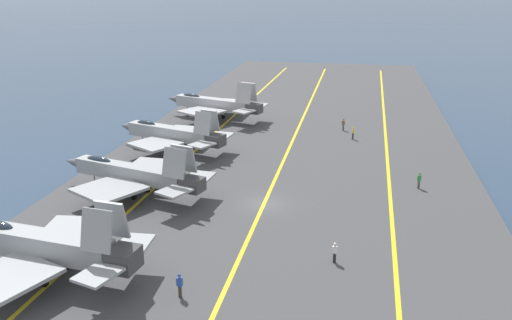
{
  "coord_description": "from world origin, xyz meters",
  "views": [
    {
      "loc": [
        -47.65,
        -8.34,
        20.91
      ],
      "look_at": [
        5.64,
        1.88,
        2.9
      ],
      "focal_mm": 38.0,
      "sensor_mm": 36.0,
      "label": 1
    }
  ],
  "objects_px": {
    "parked_jet_nearest": "(42,245)",
    "crew_brown_vest": "(343,124)",
    "parked_jet_third": "(172,134)",
    "crew_white_vest": "(335,252)",
    "parked_jet_fourth": "(215,104)",
    "crew_yellow_vest": "(353,133)",
    "parked_jet_second": "(133,173)",
    "crew_blue_vest": "(180,284)",
    "crew_green_vest": "(419,180)"
  },
  "relations": [
    {
      "from": "crew_brown_vest",
      "to": "crew_yellow_vest",
      "type": "distance_m",
      "value": 4.63
    },
    {
      "from": "parked_jet_fourth",
      "to": "crew_white_vest",
      "type": "xyz_separation_m",
      "value": [
        -41.74,
        -20.61,
        -1.57
      ]
    },
    {
      "from": "crew_yellow_vest",
      "to": "crew_white_vest",
      "type": "bearing_deg",
      "value": 178.92
    },
    {
      "from": "parked_jet_second",
      "to": "parked_jet_third",
      "type": "distance_m",
      "value": 15.0
    },
    {
      "from": "parked_jet_third",
      "to": "crew_blue_vest",
      "type": "xyz_separation_m",
      "value": [
        -31.84,
        -11.66,
        -1.27
      ]
    },
    {
      "from": "parked_jet_fourth",
      "to": "crew_blue_vest",
      "type": "height_order",
      "value": "parked_jet_fourth"
    },
    {
      "from": "parked_jet_nearest",
      "to": "parked_jet_third",
      "type": "bearing_deg",
      "value": 2.13
    },
    {
      "from": "crew_white_vest",
      "to": "crew_yellow_vest",
      "type": "bearing_deg",
      "value": -1.08
    },
    {
      "from": "parked_jet_third",
      "to": "crew_white_vest",
      "type": "bearing_deg",
      "value": -139.08
    },
    {
      "from": "crew_blue_vest",
      "to": "parked_jet_nearest",
      "type": "bearing_deg",
      "value": 85.6
    },
    {
      "from": "parked_jet_third",
      "to": "crew_green_vest",
      "type": "height_order",
      "value": "parked_jet_third"
    },
    {
      "from": "crew_yellow_vest",
      "to": "parked_jet_second",
      "type": "bearing_deg",
      "value": 139.1
    },
    {
      "from": "parked_jet_third",
      "to": "crew_blue_vest",
      "type": "height_order",
      "value": "parked_jet_third"
    },
    {
      "from": "parked_jet_nearest",
      "to": "crew_brown_vest",
      "type": "bearing_deg",
      "value": -23.76
    },
    {
      "from": "parked_jet_third",
      "to": "parked_jet_second",
      "type": "bearing_deg",
      "value": -175.38
    },
    {
      "from": "parked_jet_third",
      "to": "crew_blue_vest",
      "type": "distance_m",
      "value": 33.93
    },
    {
      "from": "parked_jet_fourth",
      "to": "crew_blue_vest",
      "type": "distance_m",
      "value": 49.66
    },
    {
      "from": "parked_jet_third",
      "to": "crew_green_vest",
      "type": "distance_m",
      "value": 30.52
    },
    {
      "from": "parked_jet_third",
      "to": "crew_yellow_vest",
      "type": "relative_size",
      "value": 9.06
    },
    {
      "from": "crew_white_vest",
      "to": "parked_jet_second",
      "type": "bearing_deg",
      "value": 63.75
    },
    {
      "from": "parked_jet_second",
      "to": "crew_yellow_vest",
      "type": "height_order",
      "value": "parked_jet_second"
    },
    {
      "from": "parked_jet_fourth",
      "to": "crew_yellow_vest",
      "type": "relative_size",
      "value": 9.61
    },
    {
      "from": "crew_green_vest",
      "to": "crew_blue_vest",
      "type": "bearing_deg",
      "value": 143.46
    },
    {
      "from": "parked_jet_fourth",
      "to": "crew_green_vest",
      "type": "xyz_separation_m",
      "value": [
        -24.44,
        -28.37,
        -1.52
      ]
    },
    {
      "from": "parked_jet_nearest",
      "to": "crew_blue_vest",
      "type": "height_order",
      "value": "parked_jet_nearest"
    },
    {
      "from": "crew_yellow_vest",
      "to": "crew_green_vest",
      "type": "distance_m",
      "value": 18.67
    },
    {
      "from": "parked_jet_nearest",
      "to": "crew_blue_vest",
      "type": "xyz_separation_m",
      "value": [
        -0.81,
        -10.5,
        -1.52
      ]
    },
    {
      "from": "parked_jet_fourth",
      "to": "crew_green_vest",
      "type": "height_order",
      "value": "parked_jet_fourth"
    },
    {
      "from": "crew_white_vest",
      "to": "crew_green_vest",
      "type": "bearing_deg",
      "value": -24.14
    },
    {
      "from": "parked_jet_third",
      "to": "crew_green_vest",
      "type": "xyz_separation_m",
      "value": [
        -7.77,
        -29.49,
        -1.28
      ]
    },
    {
      "from": "parked_jet_nearest",
      "to": "parked_jet_fourth",
      "type": "xyz_separation_m",
      "value": [
        47.7,
        0.04,
        -0.0
      ]
    },
    {
      "from": "parked_jet_nearest",
      "to": "crew_brown_vest",
      "type": "distance_m",
      "value": 49.1
    },
    {
      "from": "crew_blue_vest",
      "to": "crew_brown_vest",
      "type": "relative_size",
      "value": 1.01
    },
    {
      "from": "parked_jet_fourth",
      "to": "crew_brown_vest",
      "type": "relative_size",
      "value": 9.54
    },
    {
      "from": "parked_jet_second",
      "to": "parked_jet_fourth",
      "type": "bearing_deg",
      "value": 0.16
    },
    {
      "from": "crew_yellow_vest",
      "to": "parked_jet_fourth",
      "type": "bearing_deg",
      "value": 71.36
    },
    {
      "from": "parked_jet_fourth",
      "to": "crew_yellow_vest",
      "type": "distance_m",
      "value": 22.5
    },
    {
      "from": "crew_brown_vest",
      "to": "crew_yellow_vest",
      "type": "bearing_deg",
      "value": -161.61
    },
    {
      "from": "crew_yellow_vest",
      "to": "crew_green_vest",
      "type": "bearing_deg",
      "value": -157.65
    },
    {
      "from": "crew_brown_vest",
      "to": "parked_jet_second",
      "type": "bearing_deg",
      "value": 145.63
    },
    {
      "from": "parked_jet_second",
      "to": "parked_jet_fourth",
      "type": "xyz_separation_m",
      "value": [
        31.62,
        0.09,
        0.21
      ]
    },
    {
      "from": "crew_blue_vest",
      "to": "parked_jet_fourth",
      "type": "bearing_deg",
      "value": 12.26
    },
    {
      "from": "crew_white_vest",
      "to": "crew_green_vest",
      "type": "height_order",
      "value": "crew_green_vest"
    },
    {
      "from": "parked_jet_fourth",
      "to": "crew_brown_vest",
      "type": "bearing_deg",
      "value": -98.0
    },
    {
      "from": "parked_jet_fourth",
      "to": "crew_yellow_vest",
      "type": "height_order",
      "value": "parked_jet_fourth"
    },
    {
      "from": "parked_jet_second",
      "to": "parked_jet_third",
      "type": "xyz_separation_m",
      "value": [
        14.95,
        1.21,
        -0.03
      ]
    },
    {
      "from": "crew_blue_vest",
      "to": "parked_jet_second",
      "type": "bearing_deg",
      "value": 31.74
    },
    {
      "from": "crew_yellow_vest",
      "to": "crew_white_vest",
      "type": "distance_m",
      "value": 34.57
    },
    {
      "from": "crew_brown_vest",
      "to": "crew_green_vest",
      "type": "height_order",
      "value": "crew_brown_vest"
    },
    {
      "from": "crew_yellow_vest",
      "to": "crew_green_vest",
      "type": "height_order",
      "value": "crew_green_vest"
    }
  ]
}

